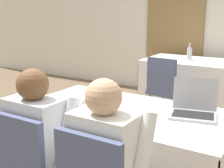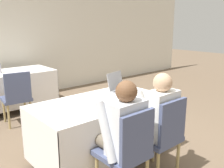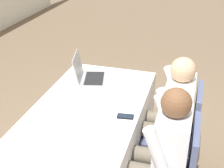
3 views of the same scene
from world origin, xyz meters
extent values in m
cube|color=olive|center=(-0.89, 3.29, 1.33)|extent=(1.04, 0.04, 2.65)
cube|color=white|center=(0.00, 0.00, 0.74)|extent=(1.63, 0.86, 0.02)
cube|color=white|center=(0.00, 0.43, 0.42)|extent=(1.63, 0.01, 0.62)
cube|color=white|center=(-0.81, 0.00, 0.42)|extent=(0.01, 0.86, 0.62)
cube|color=white|center=(-0.20, 2.59, 0.74)|extent=(1.63, 0.86, 0.02)
cube|color=white|center=(-0.20, 2.17, 0.42)|extent=(1.63, 0.01, 0.62)
cube|color=white|center=(-0.20, 3.02, 0.42)|extent=(1.63, 0.01, 0.62)
cube|color=white|center=(-1.01, 2.59, 0.42)|extent=(0.01, 0.86, 0.62)
cylinder|color=#333333|center=(-0.20, 2.59, 0.06)|extent=(0.06, 0.06, 0.12)
cube|color=#99999E|center=(0.49, 0.10, 0.76)|extent=(0.38, 0.32, 0.02)
cube|color=black|center=(0.49, 0.10, 0.77)|extent=(0.32, 0.24, 0.00)
cube|color=#99999E|center=(0.46, 0.25, 0.89)|extent=(0.33, 0.13, 0.24)
cube|color=black|center=(0.46, 0.25, 0.89)|extent=(0.30, 0.11, 0.21)
cube|color=black|center=(-0.04, -0.33, 0.76)|extent=(0.08, 0.13, 0.01)
cube|color=#192333|center=(-0.04, -0.33, 0.76)|extent=(0.07, 0.12, 0.00)
cube|color=white|center=(0.44, -0.07, 0.75)|extent=(0.32, 0.36, 0.00)
cube|color=white|center=(-0.13, -0.04, 0.75)|extent=(0.30, 0.35, 0.00)
cube|color=white|center=(0.26, 0.25, 0.75)|extent=(0.27, 0.33, 0.00)
cylinder|color=#B7B7C1|center=(-0.36, 2.59, 0.84)|extent=(0.07, 0.07, 0.17)
cone|color=#B7B7C1|center=(-0.36, 2.59, 0.96)|extent=(0.06, 0.06, 0.07)
cylinder|color=silver|center=(-0.36, 2.59, 1.00)|extent=(0.03, 0.03, 0.01)
cube|color=#4C567A|center=(-0.26, -0.86, 0.68)|extent=(0.40, 0.04, 0.45)
cylinder|color=tan|center=(-0.18, 1.96, 0.20)|extent=(0.04, 0.04, 0.41)
cylinder|color=tan|center=(-0.53, 2.00, 0.20)|extent=(0.04, 0.04, 0.41)
cylinder|color=tan|center=(-0.22, 1.62, 0.20)|extent=(0.04, 0.04, 0.41)
cylinder|color=tan|center=(-0.57, 1.66, 0.20)|extent=(0.04, 0.04, 0.41)
cube|color=#4C567A|center=(-0.37, 1.81, 0.43)|extent=(0.49, 0.49, 0.05)
cube|color=#4C567A|center=(-0.40, 1.61, 0.68)|extent=(0.41, 0.09, 0.45)
cylinder|color=#665B4C|center=(-0.17, -0.53, 0.52)|extent=(0.13, 0.42, 0.13)
cylinder|color=#665B4C|center=(-0.35, -0.53, 0.52)|extent=(0.13, 0.42, 0.13)
cube|color=silver|center=(-0.26, -0.71, 0.72)|extent=(0.36, 0.22, 0.52)
cylinder|color=silver|center=(-0.05, -0.67, 0.73)|extent=(0.08, 0.26, 0.54)
cylinder|color=silver|center=(-0.47, -0.67, 0.73)|extent=(0.08, 0.26, 0.54)
sphere|color=brown|center=(-0.26, -0.71, 1.07)|extent=(0.20, 0.20, 0.20)
cube|color=white|center=(0.26, -0.71, 0.72)|extent=(0.36, 0.22, 0.52)
cylinder|color=white|center=(0.47, -0.67, 0.73)|extent=(0.08, 0.26, 0.54)
cylinder|color=white|center=(0.05, -0.67, 0.73)|extent=(0.08, 0.26, 0.54)
sphere|color=tan|center=(0.26, -0.71, 1.07)|extent=(0.20, 0.20, 0.20)
camera|label=1|loc=(1.13, -2.02, 1.52)|focal=50.00mm
camera|label=2|loc=(-1.76, -2.26, 1.67)|focal=40.00mm
camera|label=3|loc=(-2.00, -0.79, 2.08)|focal=50.00mm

